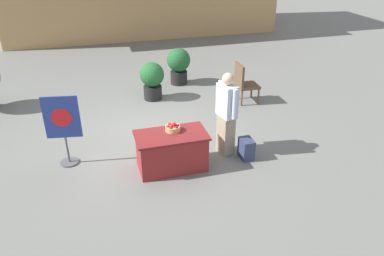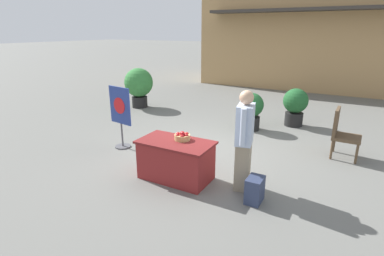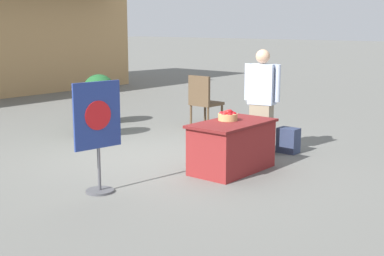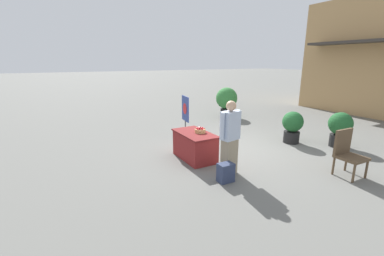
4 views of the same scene
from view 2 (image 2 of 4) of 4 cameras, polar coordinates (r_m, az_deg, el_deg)
ground_plane at (r=6.85m, az=1.96°, el=-4.27°), size 120.00×120.00×0.00m
storefront_building at (r=15.91m, az=25.25°, el=16.98°), size 11.43×5.16×5.45m
display_table at (r=5.48m, az=-3.08°, el=-6.09°), size 1.34×0.74×0.73m
apple_basket at (r=5.39m, az=-1.87°, el=-1.60°), size 0.29×0.29×0.16m
person_visitor at (r=5.03m, az=9.91°, el=-2.33°), size 0.34×0.60×1.72m
backpack at (r=4.93m, az=11.84°, el=-11.46°), size 0.24×0.34×0.42m
poster_board at (r=6.97m, az=-13.46°, el=2.59°), size 0.66×0.36×1.42m
patio_chair at (r=7.09m, az=26.62°, el=-0.57°), size 0.56×0.56×1.06m
potted_plant_near_left at (r=10.68m, az=-10.10°, el=8.17°), size 0.99×0.99×1.37m
potted_plant_near_right at (r=8.27m, az=11.23°, el=3.51°), size 0.65×0.65×1.02m
potted_plant_far_left at (r=8.93m, az=19.06°, el=4.18°), size 0.69×0.69×1.07m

